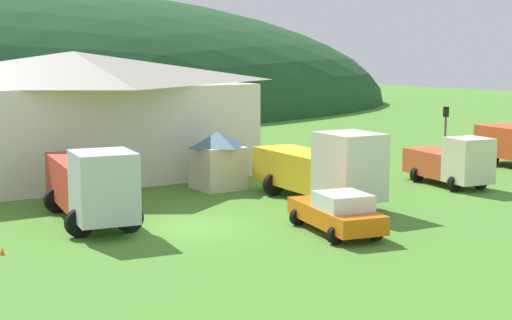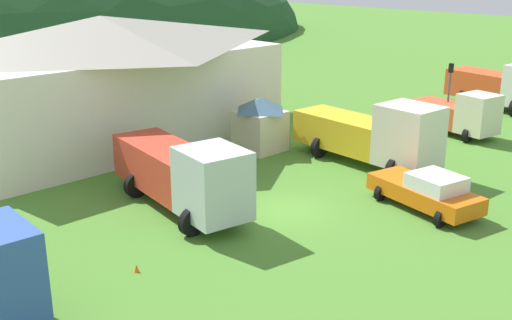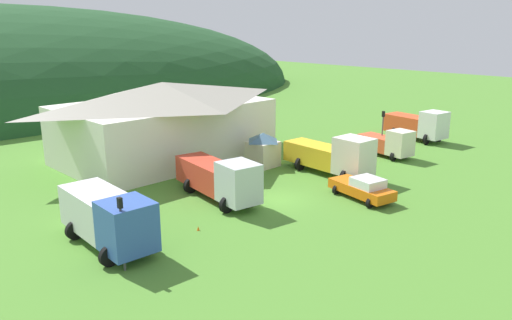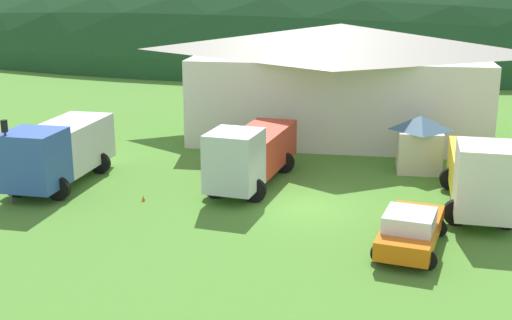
# 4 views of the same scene
# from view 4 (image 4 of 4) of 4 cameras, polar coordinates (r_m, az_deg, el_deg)

# --- Properties ---
(ground_plane) EXTENTS (200.00, 200.00, 0.00)m
(ground_plane) POSITION_cam_4_polar(r_m,az_deg,el_deg) (30.38, 4.23, -4.00)
(ground_plane) COLOR #4C842D
(forested_hill_backdrop) EXTENTS (124.27, 60.00, 30.23)m
(forested_hill_backdrop) POSITION_cam_4_polar(r_m,az_deg,el_deg) (92.06, 7.92, 9.11)
(forested_hill_backdrop) COLOR #1E4723
(forested_hill_backdrop) RESTS_ON ground
(depot_building) EXTENTS (19.10, 12.16, 7.03)m
(depot_building) POSITION_cam_4_polar(r_m,az_deg,el_deg) (43.95, 7.07, 6.91)
(depot_building) COLOR white
(depot_building) RESTS_ON ground
(play_shed_cream) EXTENTS (2.43, 2.46, 2.97)m
(play_shed_cream) POSITION_cam_4_polar(r_m,az_deg,el_deg) (36.46, 13.65, 1.45)
(play_shed_cream) COLOR beige
(play_shed_cream) RESTS_ON ground
(box_truck_blue) EXTENTS (3.52, 7.47, 3.22)m
(box_truck_blue) POSITION_cam_4_polar(r_m,az_deg,el_deg) (34.39, -16.37, 0.83)
(box_truck_blue) COLOR #3356AD
(box_truck_blue) RESTS_ON ground
(tow_truck_silver) EXTENTS (3.76, 8.43, 3.23)m
(tow_truck_silver) POSITION_cam_4_polar(r_m,az_deg,el_deg) (32.93, -0.45, 0.61)
(tow_truck_silver) COLOR silver
(tow_truck_silver) RESTS_ON ground
(heavy_rig_striped) EXTENTS (3.39, 8.23, 3.49)m
(heavy_rig_striped) POSITION_cam_4_polar(r_m,az_deg,el_deg) (30.93, 18.37, -1.10)
(heavy_rig_striped) COLOR silver
(heavy_rig_striped) RESTS_ON ground
(service_pickup_orange) EXTENTS (3.02, 5.22, 1.66)m
(service_pickup_orange) POSITION_cam_4_polar(r_m,az_deg,el_deg) (26.17, 12.92, -5.73)
(service_pickup_orange) COLOR orange
(service_pickup_orange) RESTS_ON ground
(traffic_light_west) EXTENTS (0.20, 0.32, 3.90)m
(traffic_light_west) POSITION_cam_4_polar(r_m,az_deg,el_deg) (32.02, -20.27, 0.59)
(traffic_light_west) COLOR #4C4C51
(traffic_light_west) RESTS_ON ground
(traffic_cone_near_pickup) EXTENTS (0.36, 0.36, 0.54)m
(traffic_cone_near_pickup) POSITION_cam_4_polar(r_m,az_deg,el_deg) (31.55, -9.48, -3.43)
(traffic_cone_near_pickup) COLOR orange
(traffic_cone_near_pickup) RESTS_ON ground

